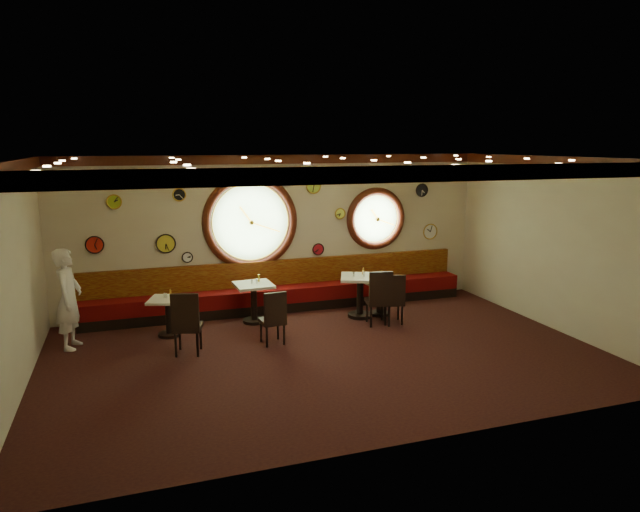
{
  "coord_description": "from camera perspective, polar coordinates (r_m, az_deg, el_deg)",
  "views": [
    {
      "loc": [
        -2.96,
        -8.43,
        3.43
      ],
      "look_at": [
        0.16,
        0.8,
        1.5
      ],
      "focal_mm": 32.0,
      "sensor_mm": 36.0,
      "label": 1
    }
  ],
  "objects": [
    {
      "name": "floor",
      "position": [
        9.57,
        0.61,
        -9.8
      ],
      "size": [
        9.0,
        6.0,
        0.0
      ],
      "primitive_type": "cube",
      "color": "black",
      "rests_on": "ground"
    },
    {
      "name": "condiment_b_bottle",
      "position": [
        11.2,
        -6.14,
        -2.2
      ],
      "size": [
        0.04,
        0.04,
        0.14
      ],
      "primitive_type": "cylinder",
      "color": "gold",
      "rests_on": "table_b"
    },
    {
      "name": "wall_left",
      "position": [
        8.76,
        -28.38,
        -2.22
      ],
      "size": [
        0.02,
        6.0,
        3.2
      ],
      "primitive_type": "cube",
      "color": "beige",
      "rests_on": "floor"
    },
    {
      "name": "wall_clock_3",
      "position": [
        11.57,
        -15.17,
        1.21
      ],
      "size": [
        0.36,
        0.03,
        0.36
      ],
      "primitive_type": "cylinder",
      "rotation": [
        1.57,
        0.0,
        0.0
      ],
      "color": "gold",
      "rests_on": "wall_back"
    },
    {
      "name": "waiter",
      "position": [
        10.5,
        -23.83,
        -3.93
      ],
      "size": [
        0.54,
        0.71,
        1.72
      ],
      "primitive_type": "imported",
      "rotation": [
        0.0,
        0.0,
        1.35
      ],
      "color": "white",
      "rests_on": "floor"
    },
    {
      "name": "condiment_a_bottle",
      "position": [
        10.69,
        -14.72,
        -3.58
      ],
      "size": [
        0.04,
        0.04,
        0.14
      ],
      "primitive_type": "cylinder",
      "color": "gold",
      "rests_on": "table_a"
    },
    {
      "name": "condiment_d_pepper",
      "position": [
        11.46,
        6.03,
        -2.31
      ],
      "size": [
        0.04,
        0.04,
        0.1
      ],
      "primitive_type": "cylinder",
      "color": "silver",
      "rests_on": "table_d"
    },
    {
      "name": "chair_c",
      "position": [
        10.88,
        5.97,
        -3.85
      ],
      "size": [
        0.53,
        0.53,
        0.67
      ],
      "rotation": [
        0.0,
        0.0,
        -0.19
      ],
      "color": "black",
      "rests_on": "floor"
    },
    {
      "name": "porthole_left_ring",
      "position": [
        11.73,
        -6.93,
        3.38
      ],
      "size": [
        1.61,
        0.03,
        1.61
      ],
      "primitive_type": "torus",
      "rotation": [
        1.57,
        0.0,
        0.0
      ],
      "color": "gold",
      "rests_on": "wall_back"
    },
    {
      "name": "condiment_c_salt",
      "position": [
        11.29,
        3.4,
        -1.81
      ],
      "size": [
        0.04,
        0.04,
        0.1
      ],
      "primitive_type": "cylinder",
      "color": "silver",
      "rests_on": "table_c"
    },
    {
      "name": "chair_b",
      "position": [
        9.86,
        -4.64,
        -5.85
      ],
      "size": [
        0.43,
        0.43,
        0.59
      ],
      "rotation": [
        0.0,
        0.0,
        0.09
      ],
      "color": "black",
      "rests_on": "floor"
    },
    {
      "name": "wall_clock_7",
      "position": [
        11.47,
        -13.91,
        5.98
      ],
      "size": [
        0.24,
        0.03,
        0.24
      ],
      "primitive_type": "cylinder",
      "rotation": [
        1.57,
        0.0,
        0.0
      ],
      "color": "black",
      "rests_on": "wall_back"
    },
    {
      "name": "wall_clock_9",
      "position": [
        11.56,
        -21.61,
        1.05
      ],
      "size": [
        0.32,
        0.03,
        0.32
      ],
      "primitive_type": "cylinder",
      "rotation": [
        1.57,
        0.0,
        0.0
      ],
      "color": "red",
      "rests_on": "wall_back"
    },
    {
      "name": "ceiling",
      "position": [
        8.94,
        0.66,
        9.73
      ],
      "size": [
        9.0,
        6.0,
        0.02
      ],
      "primitive_type": "cube",
      "color": "gold",
      "rests_on": "wall_back"
    },
    {
      "name": "table_c",
      "position": [
        11.42,
        4.03,
        -3.53
      ],
      "size": [
        1.0,
        1.0,
        0.84
      ],
      "color": "black",
      "rests_on": "floor"
    },
    {
      "name": "banquette_back",
      "position": [
        12.05,
        -4.01,
        -1.67
      ],
      "size": [
        8.0,
        0.1,
        0.55
      ],
      "primitive_type": "cube",
      "color": "#5E1107",
      "rests_on": "wall_back"
    },
    {
      "name": "table_d",
      "position": [
        11.61,
        5.97,
        -3.73
      ],
      "size": [
        0.7,
        0.7,
        0.71
      ],
      "color": "black",
      "rests_on": "floor"
    },
    {
      "name": "molding_front",
      "position": [
        6.24,
        9.76,
        8.1
      ],
      "size": [
        9.0,
        0.1,
        0.18
      ],
      "primitive_type": "cube",
      "color": "#3C140B",
      "rests_on": "wall_back"
    },
    {
      "name": "porthole_right_frame",
      "position": [
        12.63,
        5.6,
        3.73
      ],
      "size": [
        1.38,
        0.18,
        1.38
      ],
      "primitive_type": "torus",
      "rotation": [
        1.57,
        0.0,
        0.0
      ],
      "color": "#3C140B",
      "rests_on": "wall_back"
    },
    {
      "name": "condiment_b_pepper",
      "position": [
        11.06,
        -6.36,
        -2.49
      ],
      "size": [
        0.03,
        0.03,
        0.1
      ],
      "primitive_type": "cylinder",
      "color": "silver",
      "rests_on": "table_b"
    },
    {
      "name": "wall_clock_6",
      "position": [
        12.27,
        2.02,
        4.27
      ],
      "size": [
        0.22,
        0.03,
        0.22
      ],
      "primitive_type": "cylinder",
      "rotation": [
        1.57,
        0.0,
        0.0
      ],
      "color": "#ECFA53",
      "rests_on": "wall_back"
    },
    {
      "name": "porthole_right_glass",
      "position": [
        12.64,
        5.57,
        3.74
      ],
      "size": [
        1.1,
        0.02,
        1.1
      ],
      "primitive_type": "cylinder",
      "rotation": [
        1.57,
        0.0,
        0.0
      ],
      "color": "#80AD68",
      "rests_on": "wall_back"
    },
    {
      "name": "condiment_a_pepper",
      "position": [
        10.6,
        -15.11,
        -3.85
      ],
      "size": [
        0.03,
        0.03,
        0.09
      ],
      "primitive_type": "cylinder",
      "color": "silver",
      "rests_on": "table_a"
    },
    {
      "name": "condiment_c_bottle",
      "position": [
        11.48,
        4.34,
        -1.5
      ],
      "size": [
        0.04,
        0.04,
        0.14
      ],
      "primitive_type": "cylinder",
      "color": "gold",
      "rests_on": "table_c"
    },
    {
      "name": "porthole_left_glass",
      "position": [
        11.77,
        -6.98,
        3.41
      ],
      "size": [
        1.66,
        0.02,
        1.66
      ],
      "primitive_type": "cylinder",
      "rotation": [
        1.57,
        0.0,
        0.0
      ],
      "color": "#80AD68",
      "rests_on": "wall_back"
    },
    {
      "name": "wall_clock_8",
      "position": [
        11.65,
        -13.13,
        -0.12
      ],
      "size": [
        0.2,
        0.03,
        0.2
      ],
      "primitive_type": "cylinder",
      "rotation": [
        1.57,
        0.0,
        0.0
      ],
      "color": "white",
      "rests_on": "wall_back"
    },
    {
      "name": "condiment_d_salt",
      "position": [
        11.48,
        5.42,
        -2.27
      ],
      "size": [
        0.04,
        0.04,
        0.1
      ],
      "primitive_type": "cylinder",
      "color": "silver",
      "rests_on": "table_d"
    },
    {
      "name": "banquette_seat",
      "position": [
        11.94,
        -3.71,
        -3.77
      ],
      "size": [
        8.0,
        0.55,
        0.3
      ],
      "primitive_type": "cube",
      "color": "#580709",
      "rests_on": "banquette_base"
    },
    {
      "name": "wall_clock_5",
      "position": [
        12.01,
        -0.66,
        7.0
      ],
      "size": [
        0.3,
        0.03,
        0.3
      ],
      "primitive_type": "cylinder",
      "rotation": [
        1.57,
        0.0,
        0.0
      ],
      "color": "#B5E246",
      "rests_on": "wall_back"
    },
    {
      "name": "wall_clock_1",
      "position": [
        13.27,
        10.94,
        2.42
      ],
      "size": [
        0.34,
        0.03,
        0.34
      ],
      "primitive_type": "cylinder",
      "rotation": [
        1.57,
        0.0,
        0.0
      ],
      "color": "white",
      "rests_on": "wall_back"
    },
    {
      "name": "molding_left",
      "position": [
        8.57,
        -28.99,
        7.68
      ],
      "size": [
        0.1,
        6.0,
        0.18
      ],
      "primitive_type": "cube",
      "color": "#3C140B",
      "rests_on": "wall_back"
    },
    {
      "name": "condiment_c_pepper",
      "position": [
        11.29,
        4.42,
        -1.83
      ],
      "size": [
        0.03,
        0.03,
        0.1
      ],
      "primitive_type": "cylinder",
      "color": "silver",
      "rests_on": "table_c"
    },
    {
      "name": "porthole_left_frame",
      "position": [
        11.76,
        -6.96,
        3.4
      ],
      "size": [
        1.98,
        0.18,
        1.98
      ],
      "primitive_type": "torus",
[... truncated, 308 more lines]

